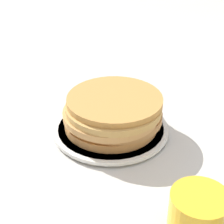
# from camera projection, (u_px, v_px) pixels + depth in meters

# --- Properties ---
(ground_plane) EXTENTS (4.00, 4.00, 0.00)m
(ground_plane) POSITION_uv_depth(u_px,v_px,m) (110.00, 137.00, 0.74)
(ground_plane) COLOR #BCB7AD
(plate) EXTENTS (0.23, 0.23, 0.01)m
(plate) POSITION_uv_depth(u_px,v_px,m) (112.00, 129.00, 0.75)
(plate) COLOR silver
(plate) RESTS_ON ground_plane
(pancake_stack) EXTENTS (0.20, 0.20, 0.07)m
(pancake_stack) POSITION_uv_depth(u_px,v_px,m) (113.00, 113.00, 0.73)
(pancake_stack) COLOR #B77B3F
(pancake_stack) RESTS_ON plate
(juice_glass) EXTENTS (0.08, 0.08, 0.08)m
(juice_glass) POSITION_uv_depth(u_px,v_px,m) (197.00, 218.00, 0.51)
(juice_glass) COLOR yellow
(juice_glass) RESTS_ON ground_plane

